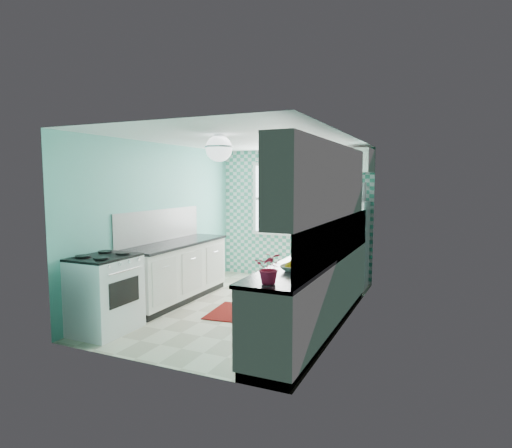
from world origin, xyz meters
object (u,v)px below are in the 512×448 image
at_px(ceiling_light, 219,148).
at_px(fridge, 347,245).
at_px(stove, 105,293).
at_px(microwave, 348,192).
at_px(potted_plant, 270,268).
at_px(fruit_bowl, 292,268).
at_px(sink, 336,246).

xyz_separation_m(ceiling_light, fridge, (1.11, 2.63, -1.55)).
relative_size(stove, microwave, 1.63).
bearing_deg(microwave, potted_plant, 87.43).
distance_m(stove, fruit_bowl, 2.46).
height_order(stove, fruit_bowl, fruit_bowl).
height_order(ceiling_light, fruit_bowl, ceiling_light).
xyz_separation_m(stove, sink, (2.40, 2.22, 0.43)).
distance_m(sink, fruit_bowl, 1.96).
bearing_deg(sink, fridge, 96.22).
bearing_deg(fridge, potted_plant, -86.59).
height_order(fridge, fruit_bowl, fridge).
distance_m(fridge, potted_plant, 3.84).
xyz_separation_m(fridge, microwave, (0.00, 0.00, 0.94)).
bearing_deg(fridge, fruit_bowl, -86.33).
bearing_deg(ceiling_light, microwave, 67.09).
bearing_deg(fruit_bowl, fridge, 91.62).
relative_size(stove, fruit_bowl, 3.85).
distance_m(sink, microwave, 1.47).
height_order(sink, microwave, microwave).
xyz_separation_m(ceiling_light, sink, (1.20, 1.39, -1.39)).
relative_size(sink, potted_plant, 1.80).
distance_m(fruit_bowl, potted_plant, 0.64).
distance_m(fridge, sink, 1.25).
height_order(ceiling_light, microwave, ceiling_light).
xyz_separation_m(fridge, sink, (0.09, -1.24, 0.15)).
height_order(stove, potted_plant, potted_plant).
relative_size(ceiling_light, microwave, 0.60).
bearing_deg(microwave, fruit_bowl, 87.69).
bearing_deg(potted_plant, microwave, 91.35).
bearing_deg(stove, fridge, 59.18).
bearing_deg(ceiling_light, sink, 49.13).
distance_m(ceiling_light, microwave, 2.92).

